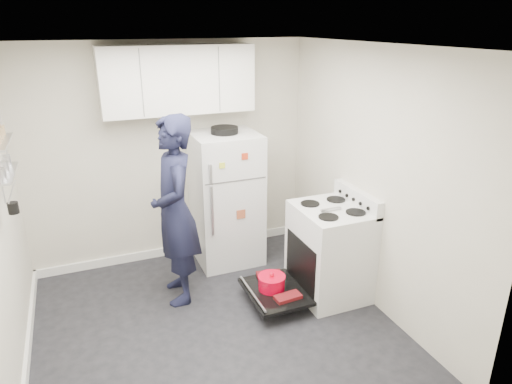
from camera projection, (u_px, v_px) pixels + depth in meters
name	position (u px, v px, depth m)	size (l,w,h in m)	color
room	(207.00, 208.00, 3.82)	(3.21, 3.21, 2.51)	black
electric_range	(329.00, 252.00, 4.64)	(0.66, 0.76, 1.10)	silver
open_oven_door	(274.00, 287.00, 4.54)	(0.55, 0.71, 0.22)	black
refrigerator	(226.00, 198.00, 5.23)	(0.72, 0.74, 1.60)	silver
upper_cabinets	(178.00, 80.00, 4.77)	(1.60, 0.33, 0.70)	silver
wall_shelf_rack	(3.00, 158.00, 3.53)	(0.14, 0.60, 0.61)	#B2B2B7
person	(175.00, 211.00, 4.42)	(0.69, 0.45, 1.89)	black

